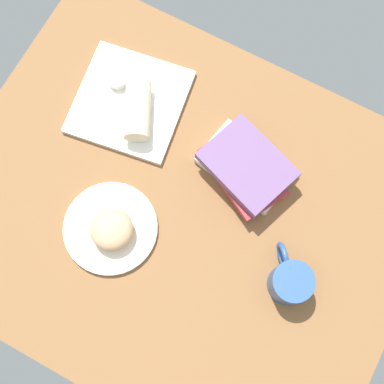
# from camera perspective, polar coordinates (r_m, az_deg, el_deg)

# --- Properties ---
(dining_table) EXTENTS (1.10, 0.90, 0.04)m
(dining_table) POSITION_cam_1_polar(r_m,az_deg,el_deg) (1.28, -1.25, -2.23)
(dining_table) COLOR brown
(dining_table) RESTS_ON ground
(round_plate) EXTENTS (0.22, 0.22, 0.01)m
(round_plate) POSITION_cam_1_polar(r_m,az_deg,el_deg) (1.26, -8.76, -3.87)
(round_plate) COLOR silver
(round_plate) RESTS_ON dining_table
(scone_pastry) EXTENTS (0.14, 0.14, 0.06)m
(scone_pastry) POSITION_cam_1_polar(r_m,az_deg,el_deg) (1.22, -8.65, -4.01)
(scone_pastry) COLOR tan
(scone_pastry) RESTS_ON round_plate
(square_plate) EXTENTS (0.30, 0.30, 0.02)m
(square_plate) POSITION_cam_1_polar(r_m,az_deg,el_deg) (1.35, -6.70, 9.62)
(square_plate) COLOR white
(square_plate) RESTS_ON dining_table
(sauce_cup) EXTENTS (0.05, 0.05, 0.02)m
(sauce_cup) POSITION_cam_1_polar(r_m,az_deg,el_deg) (1.35, -8.03, 11.87)
(sauce_cup) COLOR silver
(sauce_cup) RESTS_ON square_plate
(breakfast_wrap) EXTENTS (0.12, 0.15, 0.06)m
(breakfast_wrap) POSITION_cam_1_polar(r_m,az_deg,el_deg) (1.29, -5.88, 8.72)
(breakfast_wrap) COLOR beige
(breakfast_wrap) RESTS_ON square_plate
(book_stack) EXTENTS (0.24, 0.22, 0.07)m
(book_stack) POSITION_cam_1_polar(r_m,az_deg,el_deg) (1.25, 5.80, 2.63)
(book_stack) COLOR silver
(book_stack) RESTS_ON dining_table
(coffee_mug) EXTENTS (0.11, 0.12, 0.09)m
(coffee_mug) POSITION_cam_1_polar(r_m,az_deg,el_deg) (1.21, 10.52, -9.42)
(coffee_mug) COLOR #2D518C
(coffee_mug) RESTS_ON dining_table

